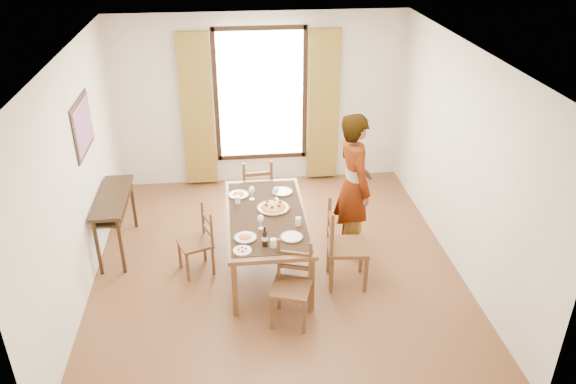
{
  "coord_description": "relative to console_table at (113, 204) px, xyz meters",
  "views": [
    {
      "loc": [
        -0.5,
        -5.88,
        4.15
      ],
      "look_at": [
        0.16,
        0.07,
        1.0
      ],
      "focal_mm": 35.0,
      "sensor_mm": 36.0,
      "label": 1
    }
  ],
  "objects": [
    {
      "name": "tumbler_b",
      "position": [
        1.58,
        -0.3,
        0.12
      ],
      "size": [
        0.07,
        0.07,
        0.1
      ],
      "primitive_type": "cylinder",
      "color": "silver",
      "rests_on": "dining_table"
    },
    {
      "name": "plate_ne",
      "position": [
        2.17,
        -0.07,
        0.1
      ],
      "size": [
        0.27,
        0.27,
        0.05
      ],
      "primitive_type": null,
      "color": "silver",
      "rests_on": "dining_table"
    },
    {
      "name": "chair_west",
      "position": [
        1.06,
        -0.6,
        -0.29
      ],
      "size": [
        0.49,
        0.49,
        0.86
      ],
      "rotation": [
        0.0,
        0.0,
        -1.22
      ],
      "color": "brown",
      "rests_on": "ground"
    },
    {
      "name": "room_shell",
      "position": [
        2.03,
        -0.47,
        0.86
      ],
      "size": [
        4.6,
        5.1,
        2.74
      ],
      "color": "silver",
      "rests_on": "ground"
    },
    {
      "name": "wine_glass_c",
      "position": [
        1.76,
        -0.21,
        0.16
      ],
      "size": [
        0.08,
        0.08,
        0.18
      ],
      "primitive_type": null,
      "color": "white",
      "rests_on": "dining_table"
    },
    {
      "name": "pasta_platter",
      "position": [
        2.01,
        -0.49,
        0.12
      ],
      "size": [
        0.4,
        0.4,
        0.1
      ],
      "primitive_type": null,
      "color": "red",
      "rests_on": "dining_table"
    },
    {
      "name": "plate_sw",
      "position": [
        1.64,
        -1.13,
        0.1
      ],
      "size": [
        0.27,
        0.27,
        0.05
      ],
      "primitive_type": null,
      "color": "silver",
      "rests_on": "dining_table"
    },
    {
      "name": "plate_nw",
      "position": [
        1.6,
        -0.09,
        0.1
      ],
      "size": [
        0.27,
        0.27,
        0.05
      ],
      "primitive_type": null,
      "color": "silver",
      "rests_on": "dining_table"
    },
    {
      "name": "wine_bottle",
      "position": [
        1.85,
        -1.3,
        0.2
      ],
      "size": [
        0.07,
        0.07,
        0.25
      ],
      "primitive_type": null,
      "color": "black",
      "rests_on": "dining_table"
    },
    {
      "name": "tumbler_a",
      "position": [
        2.27,
        -0.91,
        0.12
      ],
      "size": [
        0.07,
        0.07,
        0.1
      ],
      "primitive_type": "cylinder",
      "color": "silver",
      "rests_on": "dining_table"
    },
    {
      "name": "chair_north",
      "position": [
        1.86,
        0.55,
        -0.22
      ],
      "size": [
        0.47,
        0.47,
        0.99
      ],
      "rotation": [
        0.0,
        0.0,
        3.22
      ],
      "color": "brown",
      "rests_on": "ground"
    },
    {
      "name": "plate_se",
      "position": [
        2.16,
        -1.17,
        0.1
      ],
      "size": [
        0.27,
        0.27,
        0.05
      ],
      "primitive_type": null,
      "color": "silver",
      "rests_on": "dining_table"
    },
    {
      "name": "wine_glass_a",
      "position": [
        1.83,
        -0.94,
        0.16
      ],
      "size": [
        0.08,
        0.08,
        0.18
      ],
      "primitive_type": null,
      "color": "white",
      "rests_on": "dining_table"
    },
    {
      "name": "console_table",
      "position": [
        0.0,
        0.0,
        0.0
      ],
      "size": [
        0.38,
        1.2,
        0.8
      ],
      "color": "#302010",
      "rests_on": "ground"
    },
    {
      "name": "man",
      "position": [
        3.04,
        -0.35,
        0.27
      ],
      "size": [
        0.85,
        0.69,
        1.9
      ],
      "primitive_type": "imported",
      "rotation": [
        0.0,
        0.0,
        1.74
      ],
      "color": "gray",
      "rests_on": "ground"
    },
    {
      "name": "caprese_plate",
      "position": [
        1.6,
        -1.38,
        0.09
      ],
      "size": [
        0.2,
        0.2,
        0.04
      ],
      "primitive_type": null,
      "color": "silver",
      "rests_on": "dining_table"
    },
    {
      "name": "ground",
      "position": [
        2.03,
        -0.6,
        -0.68
      ],
      "size": [
        5.0,
        5.0,
        0.0
      ],
      "primitive_type": "plane",
      "color": "#4F2F18",
      "rests_on": "ground"
    },
    {
      "name": "chair_east",
      "position": [
        2.8,
        -1.04,
        -0.19
      ],
      "size": [
        0.51,
        0.51,
        1.06
      ],
      "rotation": [
        0.0,
        0.0,
        1.47
      ],
      "color": "brown",
      "rests_on": "ground"
    },
    {
      "name": "chair_south",
      "position": [
        2.1,
        -1.64,
        -0.26
      ],
      "size": [
        0.52,
        0.52,
        0.92
      ],
      "rotation": [
        0.0,
        0.0,
        -0.32
      ],
      "color": "brown",
      "rests_on": "ground"
    },
    {
      "name": "dining_table",
      "position": [
        1.92,
        -0.62,
        0.01
      ],
      "size": [
        0.97,
        1.92,
        0.76
      ],
      "color": "brown",
      "rests_on": "ground"
    },
    {
      "name": "tumbler_c",
      "position": [
        1.94,
        -1.33,
        0.12
      ],
      "size": [
        0.07,
        0.07,
        0.1
      ],
      "primitive_type": "cylinder",
      "color": "silver",
      "rests_on": "dining_table"
    },
    {
      "name": "wine_glass_b",
      "position": [
        2.07,
        -0.25,
        0.16
      ],
      "size": [
        0.08,
        0.08,
        0.18
      ],
      "primitive_type": null,
      "color": "white",
      "rests_on": "dining_table"
    }
  ]
}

